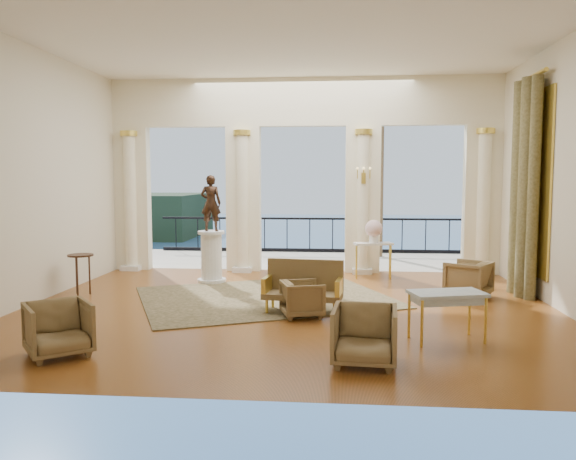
# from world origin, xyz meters

# --- Properties ---
(floor) EXTENTS (9.00, 9.00, 0.00)m
(floor) POSITION_xyz_m (0.00, 0.00, 0.00)
(floor) COLOR #492B0A
(floor) RESTS_ON ground
(room_walls) EXTENTS (9.00, 9.00, 9.00)m
(room_walls) POSITION_xyz_m (0.00, -1.12, 2.88)
(room_walls) COLOR beige
(room_walls) RESTS_ON ground
(arcade) EXTENTS (9.00, 0.56, 4.50)m
(arcade) POSITION_xyz_m (-0.00, 3.82, 2.58)
(arcade) COLOR beige
(arcade) RESTS_ON ground
(terrace) EXTENTS (10.00, 3.60, 0.10)m
(terrace) POSITION_xyz_m (0.00, 5.80, -0.05)
(terrace) COLOR #A99E8D
(terrace) RESTS_ON ground
(balustrade) EXTENTS (9.00, 0.06, 1.03)m
(balustrade) POSITION_xyz_m (0.00, 7.40, 0.41)
(balustrade) COLOR black
(balustrade) RESTS_ON terrace
(palm_tree) EXTENTS (2.00, 2.00, 4.50)m
(palm_tree) POSITION_xyz_m (2.00, 6.60, 4.09)
(palm_tree) COLOR #4C3823
(palm_tree) RESTS_ON terrace
(headland) EXTENTS (22.00, 18.00, 6.00)m
(headland) POSITION_xyz_m (-30.00, 70.00, -3.00)
(headland) COLOR black
(headland) RESTS_ON sea
(sea) EXTENTS (160.00, 160.00, 0.00)m
(sea) POSITION_xyz_m (0.00, 60.00, -6.00)
(sea) COLOR #295186
(sea) RESTS_ON ground
(curtain) EXTENTS (0.33, 1.40, 4.09)m
(curtain) POSITION_xyz_m (4.28, 1.50, 2.02)
(curtain) COLOR #4B4523
(curtain) RESTS_ON ground
(window_frame) EXTENTS (0.04, 1.60, 3.40)m
(window_frame) POSITION_xyz_m (4.47, 1.50, 2.10)
(window_frame) COLOR gold
(window_frame) RESTS_ON room_walls
(wall_sconce) EXTENTS (0.30, 0.11, 0.33)m
(wall_sconce) POSITION_xyz_m (1.40, 3.51, 2.23)
(wall_sconce) COLOR gold
(wall_sconce) RESTS_ON arcade
(rug) EXTENTS (5.36, 4.86, 0.02)m
(rug) POSITION_xyz_m (-0.51, 0.80, 0.01)
(rug) COLOR #292D15
(rug) RESTS_ON ground
(armchair_a) EXTENTS (0.99, 0.98, 0.75)m
(armchair_a) POSITION_xyz_m (-2.61, -2.80, 0.37)
(armchair_a) COLOR #4F3D1E
(armchair_a) RESTS_ON ground
(armchair_b) EXTENTS (0.80, 0.76, 0.77)m
(armchair_b) POSITION_xyz_m (1.14, -2.80, 0.38)
(armchair_b) COLOR #4F3D1E
(armchair_b) RESTS_ON ground
(armchair_c) EXTENTS (0.96, 0.97, 0.74)m
(armchair_c) POSITION_xyz_m (3.25, 1.24, 0.37)
(armchair_c) COLOR #4F3D1E
(armchair_c) RESTS_ON ground
(armchair_d) EXTENTS (0.73, 0.76, 0.63)m
(armchair_d) POSITION_xyz_m (0.27, -0.56, 0.32)
(armchair_d) COLOR #4F3D1E
(armchair_d) RESTS_ON ground
(settee) EXTENTS (1.34, 0.70, 0.85)m
(settee) POSITION_xyz_m (0.27, -0.21, 0.42)
(settee) COLOR #4F3D1E
(settee) RESTS_ON ground
(game_table) EXTENTS (1.08, 0.76, 0.67)m
(game_table) POSITION_xyz_m (2.29, -1.72, 0.60)
(game_table) COLOR #9DB3C2
(game_table) RESTS_ON ground
(pedestal) EXTENTS (0.60, 0.60, 1.10)m
(pedestal) POSITION_xyz_m (-1.82, 2.22, 0.53)
(pedestal) COLOR silver
(pedestal) RESTS_ON ground
(statue) EXTENTS (0.43, 0.28, 1.17)m
(statue) POSITION_xyz_m (-1.82, 2.22, 1.68)
(statue) COLOR black
(statue) RESTS_ON pedestal
(console_table) EXTENTS (0.88, 0.50, 0.79)m
(console_table) POSITION_xyz_m (1.61, 3.05, 0.65)
(console_table) COLOR silver
(console_table) RESTS_ON ground
(urn) EXTENTS (0.38, 0.38, 0.50)m
(urn) POSITION_xyz_m (1.61, 3.05, 1.08)
(urn) COLOR white
(urn) RESTS_ON console_table
(side_table) EXTENTS (0.47, 0.47, 0.77)m
(side_table) POSITION_xyz_m (-4.00, 0.77, 0.66)
(side_table) COLOR black
(side_table) RESTS_ON ground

